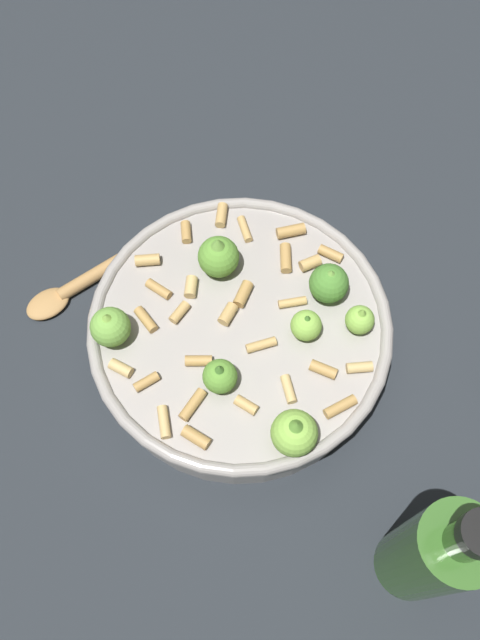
% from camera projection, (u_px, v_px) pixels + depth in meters
% --- Properties ---
extents(ground_plane, '(2.40, 2.40, 0.00)m').
position_uv_depth(ground_plane, '(240.00, 347.00, 0.74)').
color(ground_plane, '#23282D').
extents(cooking_pan, '(0.32, 0.32, 0.12)m').
position_uv_depth(cooking_pan, '(241.00, 333.00, 0.70)').
color(cooking_pan, '#9E9993').
rests_on(cooking_pan, ground).
extents(olive_oil_bottle, '(0.07, 0.07, 0.22)m').
position_uv_depth(olive_oil_bottle, '(433.00, 554.00, 0.55)').
color(olive_oil_bottle, '#336023').
rests_on(olive_oil_bottle, ground).
extents(wooden_spoon, '(0.22, 0.13, 0.02)m').
position_uv_depth(wooden_spoon, '(104.00, 270.00, 0.77)').
color(wooden_spoon, '#B2844C').
rests_on(wooden_spoon, ground).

